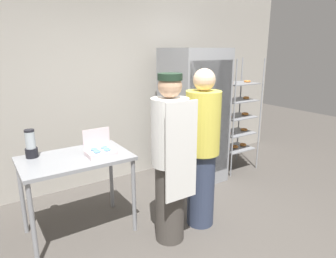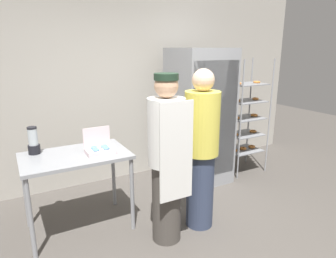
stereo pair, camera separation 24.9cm
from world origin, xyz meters
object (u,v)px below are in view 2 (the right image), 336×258
at_px(person_customer, 201,150).
at_px(person_baker, 167,158).
at_px(donut_box, 100,149).
at_px(blender_pitcher, 33,142).
at_px(baking_rack, 245,118).
at_px(refrigerator, 199,117).

bearing_deg(person_customer, person_baker, -172.75).
relative_size(donut_box, person_baker, 0.17).
distance_m(donut_box, blender_pitcher, 0.69).
bearing_deg(blender_pitcher, baking_rack, 2.79).
height_order(donut_box, person_customer, person_customer).
bearing_deg(refrigerator, baking_rack, -4.42).
relative_size(baking_rack, donut_box, 6.09).
height_order(baking_rack, donut_box, baking_rack).
height_order(refrigerator, donut_box, refrigerator).
distance_m(donut_box, person_baker, 0.75).
relative_size(baking_rack, person_baker, 1.04).
height_order(refrigerator, person_customer, refrigerator).
bearing_deg(person_baker, blender_pitcher, 141.93).
bearing_deg(baking_rack, person_baker, -152.65).
bearing_deg(blender_pitcher, person_baker, -38.07).
xyz_separation_m(baking_rack, blender_pitcher, (-3.08, -0.15, 0.12)).
xyz_separation_m(blender_pitcher, person_customer, (1.56, -0.81, -0.10)).
relative_size(person_baker, person_customer, 0.98).
distance_m(baking_rack, blender_pitcher, 3.09).
relative_size(refrigerator, blender_pitcher, 6.69).
distance_m(baking_rack, person_baker, 2.22).
relative_size(donut_box, person_customer, 0.17).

